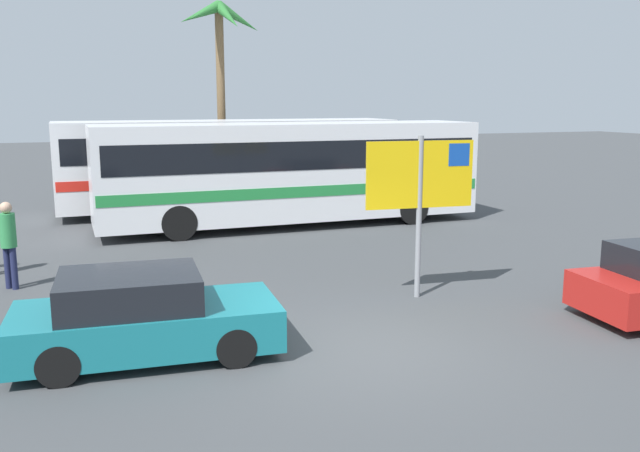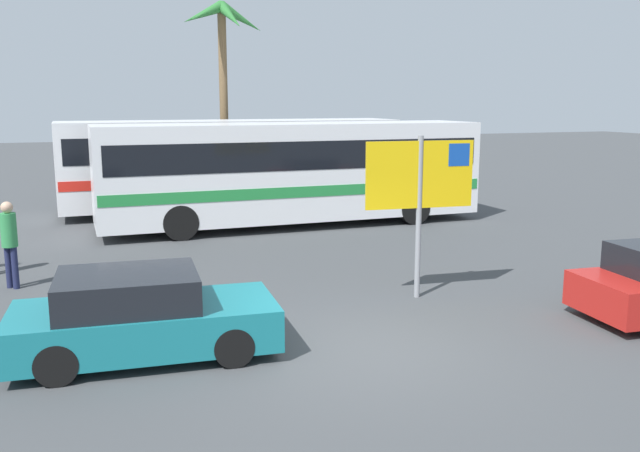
{
  "view_description": "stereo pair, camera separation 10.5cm",
  "coord_description": "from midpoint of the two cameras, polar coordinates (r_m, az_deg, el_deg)",
  "views": [
    {
      "loc": [
        -4.21,
        -9.16,
        3.86
      ],
      "look_at": [
        0.66,
        3.78,
        1.3
      ],
      "focal_mm": 38.13,
      "sensor_mm": 36.0,
      "label": 1
    },
    {
      "loc": [
        -4.11,
        -9.2,
        3.86
      ],
      "look_at": [
        0.66,
        3.78,
        1.3
      ],
      "focal_mm": 38.13,
      "sensor_mm": 36.0,
      "label": 2
    }
  ],
  "objects": [
    {
      "name": "car_teal",
      "position": [
        10.72,
        -14.95,
        -7.39
      ],
      "size": [
        4.06,
        2.05,
        1.32
      ],
      "rotation": [
        0.0,
        0.0,
        -0.07
      ],
      "color": "#19757F",
      "rests_on": "ground"
    },
    {
      "name": "bus_front_coach",
      "position": [
        21.16,
        -2.66,
        4.85
      ],
      "size": [
        11.83,
        2.65,
        3.17
      ],
      "color": "white",
      "rests_on": "ground"
    },
    {
      "name": "ferry_sign",
      "position": [
        13.33,
        8.35,
        3.77
      ],
      "size": [
        2.2,
        0.26,
        3.2
      ],
      "rotation": [
        0.0,
        0.0,
        -0.09
      ],
      "color": "gray",
      "rests_on": "ground"
    },
    {
      "name": "ground",
      "position": [
        10.79,
        3.56,
        -10.49
      ],
      "size": [
        120.0,
        120.0,
        0.0
      ],
      "primitive_type": "plane",
      "color": "#424447"
    },
    {
      "name": "pedestrian_by_bus",
      "position": [
        15.37,
        -24.88,
        -0.88
      ],
      "size": [
        0.32,
        0.32,
        1.83
      ],
      "rotation": [
        0.0,
        0.0,
        0.82
      ],
      "color": "#1E2347",
      "rests_on": "ground"
    },
    {
      "name": "palm_tree_seaside",
      "position": [
        27.13,
        -8.59,
        14.89
      ],
      "size": [
        3.24,
        3.42,
        7.58
      ],
      "color": "brown",
      "rests_on": "ground"
    },
    {
      "name": "bus_rear_coach",
      "position": [
        24.43,
        -7.61,
        5.52
      ],
      "size": [
        11.83,
        2.65,
        3.17
      ],
      "color": "white",
      "rests_on": "ground"
    }
  ]
}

